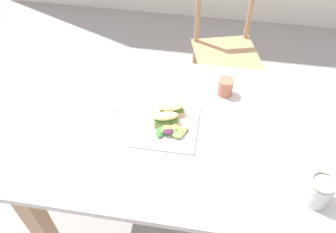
% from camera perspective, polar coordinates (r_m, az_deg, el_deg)
% --- Properties ---
extents(ground_plane, '(8.37, 8.37, 0.00)m').
position_cam_1_polar(ground_plane, '(2.00, 1.97, -16.48)').
color(ground_plane, gray).
extents(dining_table, '(1.29, 0.84, 0.74)m').
position_cam_1_polar(dining_table, '(1.48, 2.66, -5.14)').
color(dining_table, '#BCB7AD').
rests_on(dining_table, ground).
extents(chair_wooden_far, '(0.50, 0.50, 0.87)m').
position_cam_1_polar(chair_wooden_far, '(2.28, 9.61, 10.73)').
color(chair_wooden_far, tan).
rests_on(chair_wooden_far, ground).
extents(plate_lunch, '(0.25, 0.25, 0.01)m').
position_cam_1_polar(plate_lunch, '(1.38, -0.27, -1.63)').
color(plate_lunch, white).
rests_on(plate_lunch, dining_table).
extents(sandwich_half_front, '(0.11, 0.08, 0.06)m').
position_cam_1_polar(sandwich_half_front, '(1.37, -0.38, -0.33)').
color(sandwich_half_front, '#DBB270').
rests_on(sandwich_half_front, plate_lunch).
extents(sandwich_half_back, '(0.11, 0.08, 0.06)m').
position_cam_1_polar(sandwich_half_back, '(1.40, 0.59, 1.23)').
color(sandwich_half_back, '#DBB270').
rests_on(sandwich_half_back, plate_lunch).
extents(salad_mixed_greens, '(0.15, 0.10, 0.03)m').
position_cam_1_polar(salad_mixed_greens, '(1.35, 0.57, -2.26)').
color(salad_mixed_greens, '#602D47').
rests_on(salad_mixed_greens, plate_lunch).
extents(napkin_folded, '(0.11, 0.23, 0.00)m').
position_cam_1_polar(napkin_folded, '(1.41, -9.31, -1.68)').
color(napkin_folded, silver).
rests_on(napkin_folded, dining_table).
extents(fork_on_napkin, '(0.03, 0.19, 0.00)m').
position_cam_1_polar(fork_on_napkin, '(1.41, -9.14, -1.06)').
color(fork_on_napkin, silver).
rests_on(fork_on_napkin, napkin_folded).
extents(mason_jar_iced_tea, '(0.09, 0.09, 0.12)m').
position_cam_1_polar(mason_jar_iced_tea, '(1.26, 23.93, -11.36)').
color(mason_jar_iced_tea, '#995623').
rests_on(mason_jar_iced_tea, dining_table).
extents(cup_extra_side, '(0.07, 0.07, 0.08)m').
position_cam_1_polar(cup_extra_side, '(1.52, 9.61, 4.93)').
color(cup_extra_side, '#B2664C').
rests_on(cup_extra_side, dining_table).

